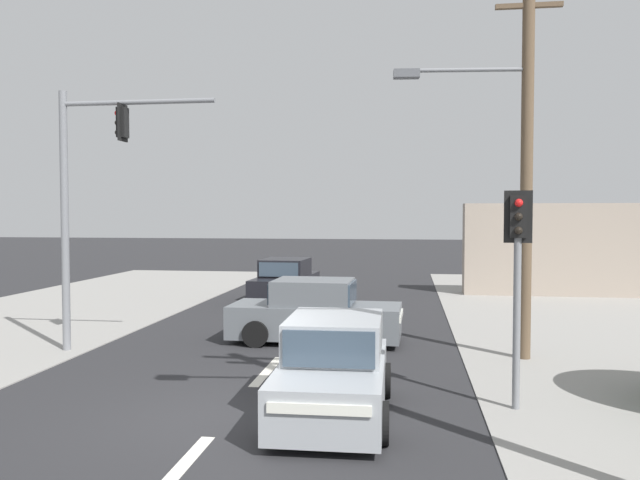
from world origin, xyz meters
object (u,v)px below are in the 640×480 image
(utility_pole_midground_right, at_px, (520,143))
(sedan_kerbside_parked, at_px, (286,282))
(traffic_signal_mast, at_px, (86,186))
(hatchback_oncoming_mid, at_px, (334,371))
(pedestal_signal_right_kerb, at_px, (518,262))
(sedan_crossing_left, at_px, (315,314))

(utility_pole_midground_right, relative_size, sedan_kerbside_parked, 2.03)
(traffic_signal_mast, height_order, hatchback_oncoming_mid, traffic_signal_mast)
(traffic_signal_mast, distance_m, sedan_kerbside_parked, 9.79)
(traffic_signal_mast, bearing_deg, sedan_kerbside_parked, 71.75)
(utility_pole_midground_right, bearing_deg, pedestal_signal_right_kerb, -99.93)
(utility_pole_midground_right, height_order, traffic_signal_mast, utility_pole_midground_right)
(traffic_signal_mast, distance_m, pedestal_signal_right_kerb, 9.67)
(utility_pole_midground_right, relative_size, sedan_crossing_left, 2.04)
(pedestal_signal_right_kerb, bearing_deg, sedan_crossing_left, 129.45)
(sedan_crossing_left, bearing_deg, hatchback_oncoming_mid, -78.51)
(utility_pole_midground_right, bearing_deg, sedan_kerbside_parked, 129.57)
(sedan_crossing_left, bearing_deg, sedan_kerbside_parked, 106.90)
(sedan_kerbside_parked, bearing_deg, traffic_signal_mast, -108.25)
(sedan_crossing_left, relative_size, hatchback_oncoming_mid, 1.17)
(sedan_kerbside_parked, bearing_deg, pedestal_signal_right_kerb, -62.66)
(sedan_crossing_left, bearing_deg, utility_pole_midground_right, -14.57)
(pedestal_signal_right_kerb, relative_size, sedan_crossing_left, 0.83)
(utility_pole_midground_right, distance_m, hatchback_oncoming_mid, 6.87)
(pedestal_signal_right_kerb, bearing_deg, utility_pole_midground_right, 80.07)
(sedan_kerbside_parked, relative_size, hatchback_oncoming_mid, 1.18)
(utility_pole_midground_right, distance_m, pedestal_signal_right_kerb, 4.39)
(sedan_crossing_left, distance_m, sedan_kerbside_parked, 7.33)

